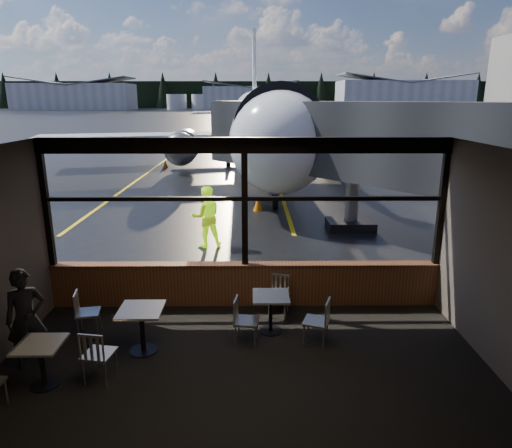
{
  "coord_description": "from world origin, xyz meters",
  "views": [
    {
      "loc": [
        0.14,
        -8.87,
        4.21
      ],
      "look_at": [
        0.24,
        1.0,
        1.5
      ],
      "focal_mm": 32.0,
      "sensor_mm": 36.0,
      "label": 1
    }
  ],
  "objects_px": {
    "cone_nose": "(258,204)",
    "cafe_table_mid": "(142,330)",
    "cone_wing": "(165,164)",
    "chair_near_e": "(316,322)",
    "chair_mid_w": "(88,313)",
    "chair_mid_s": "(99,354)",
    "ground_crew": "(206,217)",
    "cafe_table_near": "(271,314)",
    "chair_near_n": "(279,296)",
    "jet_bridge": "(361,157)",
    "passenger": "(26,319)",
    "airliner": "(262,84)",
    "chair_near_w": "(246,322)",
    "cafe_table_left": "(42,365)"
  },
  "relations": [
    {
      "from": "cone_wing",
      "to": "passenger",
      "type": "bearing_deg",
      "value": -85.25
    },
    {
      "from": "chair_near_n",
      "to": "chair_near_e",
      "type": "bearing_deg",
      "value": 132.31
    },
    {
      "from": "airliner",
      "to": "cafe_table_mid",
      "type": "distance_m",
      "value": 22.29
    },
    {
      "from": "cafe_table_near",
      "to": "chair_near_n",
      "type": "xyz_separation_m",
      "value": [
        0.18,
        0.66,
        0.05
      ]
    },
    {
      "from": "ground_crew",
      "to": "cafe_table_near",
      "type": "bearing_deg",
      "value": 92.58
    },
    {
      "from": "chair_near_w",
      "to": "cone_wing",
      "type": "xyz_separation_m",
      "value": [
        -5.34,
        21.46,
        -0.19
      ]
    },
    {
      "from": "cafe_table_near",
      "to": "airliner",
      "type": "bearing_deg",
      "value": 89.21
    },
    {
      "from": "cafe_table_mid",
      "to": "chair_mid_w",
      "type": "relative_size",
      "value": 0.94
    },
    {
      "from": "chair_mid_w",
      "to": "passenger",
      "type": "distance_m",
      "value": 1.24
    },
    {
      "from": "cone_nose",
      "to": "ground_crew",
      "type": "bearing_deg",
      "value": -109.61
    },
    {
      "from": "chair_mid_s",
      "to": "cafe_table_mid",
      "type": "bearing_deg",
      "value": 70.71
    },
    {
      "from": "airliner",
      "to": "jet_bridge",
      "type": "distance_m",
      "value": 14.83
    },
    {
      "from": "passenger",
      "to": "jet_bridge",
      "type": "bearing_deg",
      "value": 18.9
    },
    {
      "from": "cone_nose",
      "to": "chair_near_e",
      "type": "bearing_deg",
      "value": -85.02
    },
    {
      "from": "chair_near_n",
      "to": "cone_wing",
      "type": "relative_size",
      "value": 1.69
    },
    {
      "from": "cone_wing",
      "to": "chair_near_e",
      "type": "bearing_deg",
      "value": -73.03
    },
    {
      "from": "cafe_table_near",
      "to": "chair_near_n",
      "type": "bearing_deg",
      "value": 74.62
    },
    {
      "from": "passenger",
      "to": "cone_wing",
      "type": "distance_m",
      "value": 22.18
    },
    {
      "from": "chair_mid_s",
      "to": "chair_mid_w",
      "type": "distance_m",
      "value": 1.59
    },
    {
      "from": "airliner",
      "to": "chair_mid_s",
      "type": "bearing_deg",
      "value": -99.05
    },
    {
      "from": "cone_nose",
      "to": "cafe_table_near",
      "type": "bearing_deg",
      "value": -89.39
    },
    {
      "from": "chair_near_e",
      "to": "cone_wing",
      "type": "xyz_separation_m",
      "value": [
        -6.56,
        21.5,
        -0.2
      ]
    },
    {
      "from": "chair_near_n",
      "to": "ground_crew",
      "type": "height_order",
      "value": "ground_crew"
    },
    {
      "from": "jet_bridge",
      "to": "ground_crew",
      "type": "height_order",
      "value": "jet_bridge"
    },
    {
      "from": "jet_bridge",
      "to": "cafe_table_left",
      "type": "height_order",
      "value": "jet_bridge"
    },
    {
      "from": "cafe_table_left",
      "to": "chair_near_n",
      "type": "distance_m",
      "value": 4.35
    },
    {
      "from": "cafe_table_mid",
      "to": "cafe_table_left",
      "type": "xyz_separation_m",
      "value": [
        -1.28,
        -0.96,
        -0.04
      ]
    },
    {
      "from": "chair_near_e",
      "to": "ground_crew",
      "type": "xyz_separation_m",
      "value": [
        -2.45,
        5.66,
        0.45
      ]
    },
    {
      "from": "cafe_table_mid",
      "to": "cone_nose",
      "type": "distance_m",
      "value": 10.49
    },
    {
      "from": "chair_near_e",
      "to": "chair_near_n",
      "type": "relative_size",
      "value": 1.07
    },
    {
      "from": "jet_bridge",
      "to": "chair_mid_w",
      "type": "distance_m",
      "value": 9.54
    },
    {
      "from": "jet_bridge",
      "to": "chair_mid_w",
      "type": "xyz_separation_m",
      "value": [
        -6.46,
        -6.72,
        -2.02
      ]
    },
    {
      "from": "chair_near_n",
      "to": "cafe_table_near",
      "type": "bearing_deg",
      "value": 89.55
    },
    {
      "from": "jet_bridge",
      "to": "cafe_table_left",
      "type": "bearing_deg",
      "value": -128.57
    },
    {
      "from": "jet_bridge",
      "to": "passenger",
      "type": "height_order",
      "value": "jet_bridge"
    },
    {
      "from": "chair_near_w",
      "to": "cone_wing",
      "type": "height_order",
      "value": "chair_near_w"
    },
    {
      "from": "cone_nose",
      "to": "cafe_table_mid",
      "type": "bearing_deg",
      "value": -101.65
    },
    {
      "from": "chair_near_e",
      "to": "passenger",
      "type": "xyz_separation_m",
      "value": [
        -4.73,
        -0.59,
        0.39
      ]
    },
    {
      "from": "chair_mid_s",
      "to": "ground_crew",
      "type": "xyz_separation_m",
      "value": [
        1.01,
        6.69,
        0.44
      ]
    },
    {
      "from": "chair_mid_s",
      "to": "chair_near_w",
      "type": "bearing_deg",
      "value": 35.22
    },
    {
      "from": "cafe_table_mid",
      "to": "chair_near_n",
      "type": "bearing_deg",
      "value": 29.16
    },
    {
      "from": "airliner",
      "to": "cone_nose",
      "type": "distance_m",
      "value": 12.35
    },
    {
      "from": "cafe_table_near",
      "to": "cafe_table_mid",
      "type": "relative_size",
      "value": 0.91
    },
    {
      "from": "cone_wing",
      "to": "chair_near_n",
      "type": "bearing_deg",
      "value": -73.66
    },
    {
      "from": "chair_mid_w",
      "to": "cone_nose",
      "type": "distance_m",
      "value": 10.2
    },
    {
      "from": "chair_mid_w",
      "to": "cone_wing",
      "type": "distance_m",
      "value": 21.23
    },
    {
      "from": "cafe_table_mid",
      "to": "chair_mid_s",
      "type": "xyz_separation_m",
      "value": [
        -0.46,
        -0.84,
        0.05
      ]
    },
    {
      "from": "passenger",
      "to": "cone_wing",
      "type": "relative_size",
      "value": 3.39
    },
    {
      "from": "chair_mid_w",
      "to": "passenger",
      "type": "relative_size",
      "value": 0.51
    },
    {
      "from": "chair_near_e",
      "to": "chair_near_n",
      "type": "distance_m",
      "value": 1.29
    }
  ]
}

